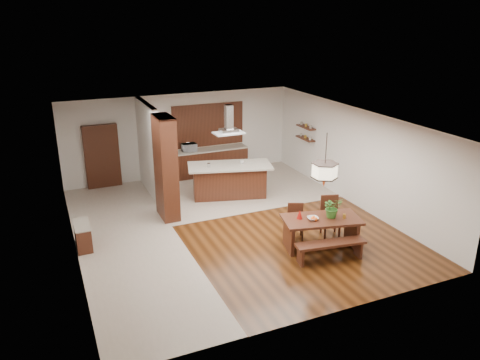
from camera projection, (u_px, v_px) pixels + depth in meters
name	position (u px, v px, depth m)	size (l,w,h in m)	color
room_shell	(229.00, 152.00, 12.10)	(9.00, 9.04, 2.92)	#361A09
tile_hallway	(129.00, 243.00, 11.77)	(2.50, 9.00, 0.01)	#B6A798
tile_kitchen	(236.00, 188.00, 15.42)	(5.50, 4.00, 0.01)	#B6A798
soffit_band	(229.00, 121.00, 11.83)	(8.00, 9.00, 0.02)	#3C1B0F
partition_pier	(166.00, 168.00, 12.82)	(0.45, 1.00, 2.90)	black
partition_stub	(148.00, 149.00, 14.64)	(0.18, 2.40, 2.90)	silver
hallway_console	(83.00, 236.00, 11.44)	(0.37, 0.88, 0.63)	black
hallway_doorway	(102.00, 156.00, 15.23)	(1.10, 0.20, 2.10)	black
rear_counter	(211.00, 161.00, 16.64)	(2.60, 0.62, 0.95)	black
kitchen_window	(208.00, 125.00, 16.43)	(2.60, 0.08, 1.50)	#A45B31
shelf_lower	(305.00, 139.00, 16.02)	(0.26, 0.90, 0.04)	black
shelf_upper	(306.00, 127.00, 15.89)	(0.26, 0.90, 0.04)	black
dining_table	(321.00, 226.00, 11.38)	(2.03, 1.34, 0.78)	black
dining_bench	(330.00, 251.00, 10.86)	(1.67, 0.37, 0.47)	black
dining_chair_left	(296.00, 222.00, 11.87)	(0.40, 0.40, 0.91)	black
dining_chair_right	(331.00, 217.00, 12.00)	(0.46, 0.46, 1.05)	black
pendant_lantern	(325.00, 160.00, 10.81)	(0.64, 0.64, 1.31)	beige
foliage_plant	(332.00, 207.00, 11.28)	(0.46, 0.40, 0.51)	#336E24
fruit_bowl	(313.00, 218.00, 11.22)	(0.26, 0.26, 0.06)	beige
napkin_cone	(300.00, 214.00, 11.25)	(0.14, 0.14, 0.22)	#A2100B
gold_ornament	(344.00, 216.00, 11.29)	(0.07, 0.07, 0.11)	gold
kitchen_island	(229.00, 180.00, 14.58)	(2.76, 1.75, 1.06)	black
range_hood	(229.00, 119.00, 13.94)	(0.90, 0.55, 0.87)	silver
island_cup	(242.00, 162.00, 14.47)	(0.12, 0.12, 0.09)	silver
microwave	(189.00, 147.00, 16.11)	(0.50, 0.34, 0.28)	silver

